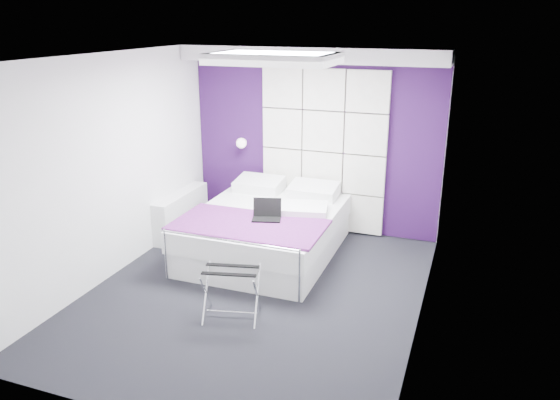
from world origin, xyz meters
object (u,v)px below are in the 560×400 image
(wall_lamp, at_px, (242,143))
(nightstand, at_px, (263,192))
(laptop, at_px, (268,214))
(radiator, at_px, (181,213))
(bed, at_px, (266,230))
(luggage_rack, at_px, (231,293))

(wall_lamp, distance_m, nightstand, 0.79)
(nightstand, bearing_deg, laptop, -65.71)
(radiator, xyz_separation_m, bed, (1.40, -0.25, 0.02))
(wall_lamp, relative_size, bed, 0.07)
(radiator, xyz_separation_m, laptop, (1.55, -0.55, 0.38))
(wall_lamp, relative_size, radiator, 0.12)
(nightstand, relative_size, luggage_rack, 0.74)
(laptop, bearing_deg, nightstand, 98.15)
(wall_lamp, distance_m, bed, 1.55)
(radiator, height_order, nightstand, radiator)
(wall_lamp, xyz_separation_m, luggage_rack, (1.02, -2.63, -0.95))
(bed, distance_m, luggage_rack, 1.64)
(bed, xyz_separation_m, luggage_rack, (0.26, -1.62, -0.05))
(wall_lamp, relative_size, luggage_rack, 0.27)
(bed, bearing_deg, laptop, -63.83)
(nightstand, height_order, laptop, laptop)
(luggage_rack, bearing_deg, laptop, 81.34)
(bed, relative_size, nightstand, 5.34)
(nightstand, relative_size, laptop, 1.19)
(wall_lamp, xyz_separation_m, nightstand, (0.34, -0.04, -0.72))
(radiator, relative_size, nightstand, 2.92)
(radiator, distance_m, bed, 1.43)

